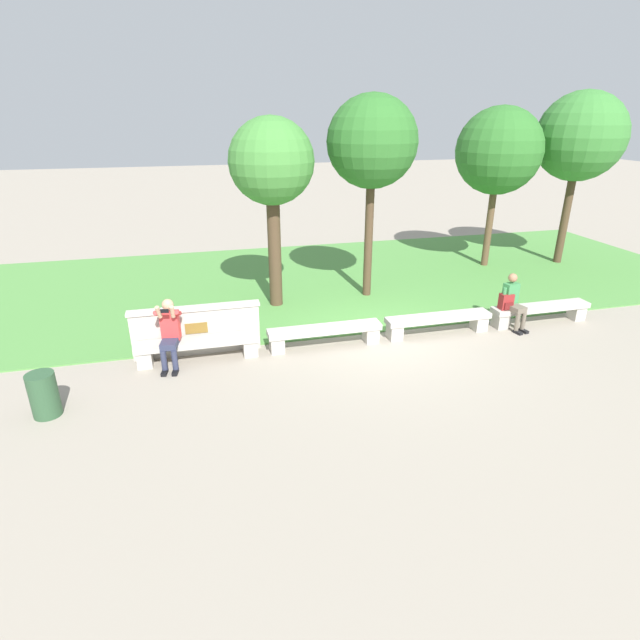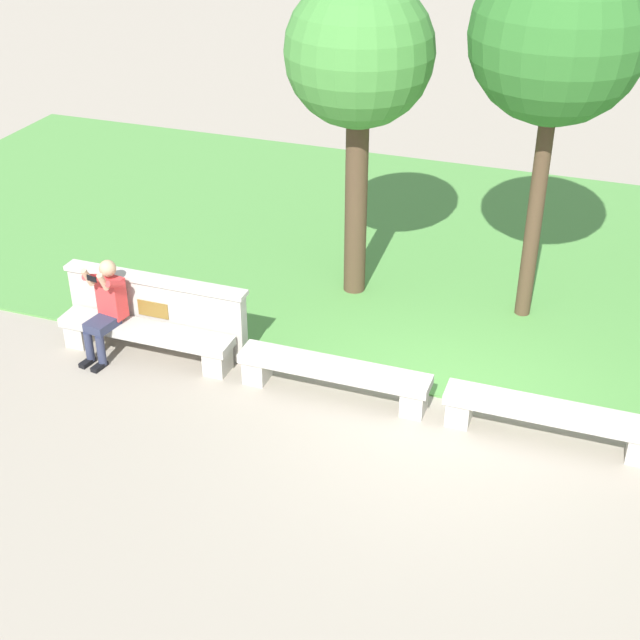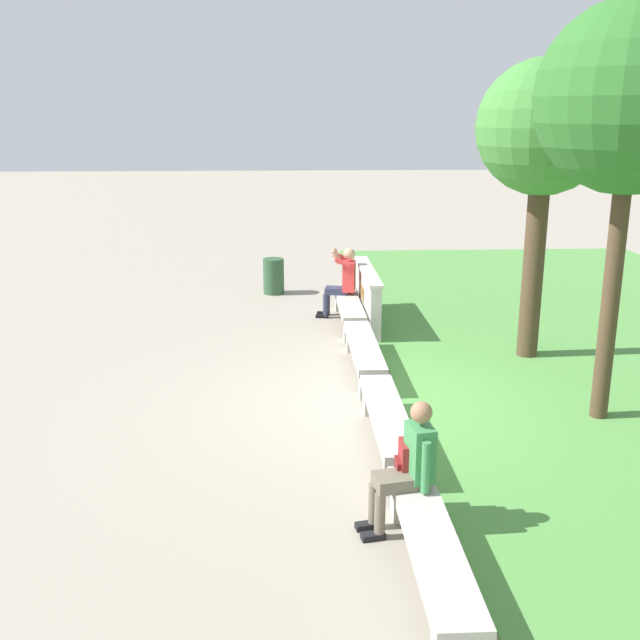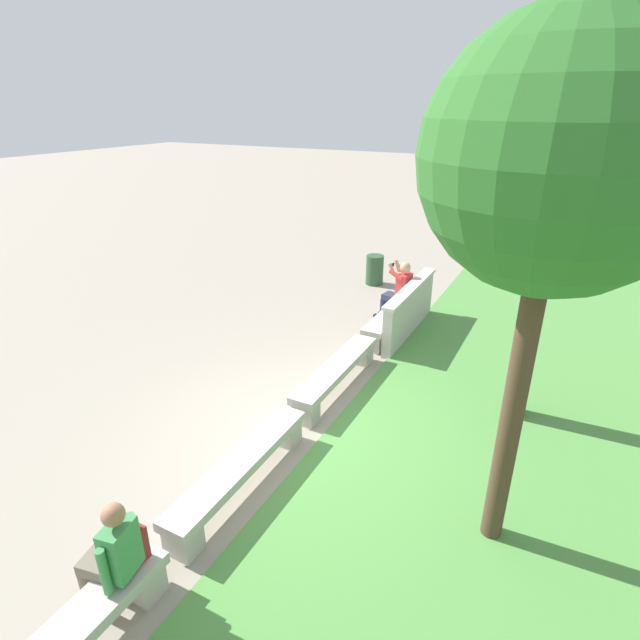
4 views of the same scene
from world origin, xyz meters
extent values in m
plane|color=gray|center=(0.00, 0.00, 0.00)|extent=(80.00, 80.00, 0.00)
cube|color=#B7B2A8|center=(-3.88, 0.00, 0.39)|extent=(2.40, 0.40, 0.12)
cube|color=#B7B2A8|center=(-4.90, 0.00, 0.17)|extent=(0.28, 0.34, 0.33)
cube|color=#B7B2A8|center=(-2.86, 0.00, 0.17)|extent=(0.28, 0.34, 0.33)
cube|color=#B7B2A8|center=(-1.29, 0.00, 0.39)|extent=(2.40, 0.40, 0.12)
cube|color=#B7B2A8|center=(-2.31, 0.00, 0.17)|extent=(0.28, 0.34, 0.33)
cube|color=#B7B2A8|center=(-0.27, 0.00, 0.17)|extent=(0.28, 0.34, 0.33)
cube|color=#B7B2A8|center=(1.29, 0.00, 0.39)|extent=(2.40, 0.40, 0.12)
cube|color=#B7B2A8|center=(0.27, 0.00, 0.17)|extent=(0.28, 0.34, 0.33)
cube|color=#B7B2A8|center=(2.31, 0.00, 0.17)|extent=(0.28, 0.34, 0.33)
cube|color=#B7B2A8|center=(3.88, 0.00, 0.39)|extent=(2.40, 0.40, 0.12)
cube|color=#B7B2A8|center=(2.86, 0.00, 0.17)|extent=(0.28, 0.34, 0.33)
cube|color=#B7B2A8|center=(-3.88, 0.34, 0.47)|extent=(2.52, 0.18, 0.95)
cube|color=beige|center=(-3.88, 0.34, 0.98)|extent=(2.58, 0.24, 0.06)
cube|color=brown|center=(-3.88, 0.24, 0.59)|extent=(0.44, 0.02, 0.22)
cube|color=black|center=(-4.53, -0.43, 0.03)|extent=(0.14, 0.25, 0.06)
cylinder|color=#2D334C|center=(-4.52, -0.36, 0.24)|extent=(0.11, 0.11, 0.42)
cube|color=black|center=(-4.34, -0.46, 0.03)|extent=(0.14, 0.25, 0.06)
cylinder|color=#2D334C|center=(-4.32, -0.39, 0.24)|extent=(0.11, 0.11, 0.42)
cube|color=#2D334C|center=(-4.39, -0.19, 0.51)|extent=(0.36, 0.46, 0.12)
cube|color=#D83838|center=(-4.35, 0.04, 0.79)|extent=(0.37, 0.27, 0.56)
sphere|color=tan|center=(-4.35, 0.04, 1.21)|extent=(0.22, 0.22, 0.22)
cylinder|color=#D83838|center=(-4.56, -0.03, 1.08)|extent=(0.14, 0.32, 0.21)
cylinder|color=tan|center=(-4.52, -0.18, 1.16)|extent=(0.13, 0.20, 0.27)
cylinder|color=#D83838|center=(-4.18, -0.09, 1.08)|extent=(0.14, 0.32, 0.21)
cylinder|color=tan|center=(-4.27, -0.22, 1.16)|extent=(0.09, 0.19, 0.27)
cube|color=black|center=(-4.40, -0.26, 1.20)|extent=(0.15, 0.04, 0.08)
cube|color=black|center=(3.04, -0.43, 0.03)|extent=(0.14, 0.24, 0.06)
cylinder|color=#6B6051|center=(3.03, -0.37, 0.24)|extent=(0.10, 0.10, 0.42)
cube|color=black|center=(3.22, -0.39, 0.03)|extent=(0.14, 0.24, 0.06)
cylinder|color=#6B6051|center=(3.21, -0.34, 0.24)|extent=(0.10, 0.10, 0.42)
cube|color=#6B6051|center=(3.09, -0.18, 0.51)|extent=(0.35, 0.45, 0.12)
cube|color=#3D894C|center=(3.04, 0.04, 0.77)|extent=(0.35, 0.26, 0.52)
sphere|color=#9E7051|center=(3.04, 0.04, 1.16)|extent=(0.20, 0.20, 0.20)
cylinder|color=#3D894C|center=(2.85, -0.02, 0.72)|extent=(0.08, 0.08, 0.48)
cylinder|color=#3D894C|center=(3.24, 0.06, 0.72)|extent=(0.08, 0.08, 0.48)
cube|color=maroon|center=(2.92, -0.02, 0.63)|extent=(0.28, 0.20, 0.36)
cube|color=maroon|center=(2.92, -0.13, 0.56)|extent=(0.20, 0.06, 0.16)
torus|color=black|center=(2.92, -0.02, 0.83)|extent=(0.10, 0.02, 0.10)
cylinder|color=#4C3826|center=(0.60, 2.79, 1.62)|extent=(0.22, 0.22, 3.25)
sphere|color=#2D6B28|center=(0.60, 2.79, 3.91)|extent=(2.20, 2.20, 2.20)
cylinder|color=#4C3826|center=(-1.88, 2.65, 1.47)|extent=(0.32, 0.32, 2.93)
sphere|color=#428438|center=(-1.88, 2.65, 3.53)|extent=(1.99, 1.99, 1.99)
cylinder|color=#2D5133|center=(-6.33, -1.39, 0.38)|extent=(0.44, 0.44, 0.75)
camera|label=1|loc=(-3.72, -9.18, 4.57)|focal=28.00mm
camera|label=2|loc=(1.58, -8.54, 6.39)|focal=50.00mm
camera|label=3|loc=(9.21, -1.18, 3.77)|focal=42.00mm
camera|label=4|loc=(5.01, 3.02, 4.31)|focal=28.00mm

